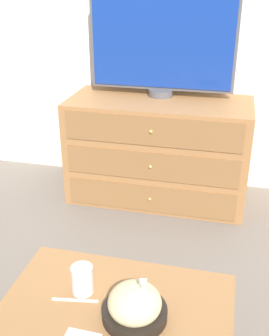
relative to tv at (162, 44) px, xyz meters
name	(u,v)px	position (x,y,z in m)	size (l,w,h in m)	color
ground_plane	(147,176)	(-0.13, 0.20, -1.08)	(12.00, 12.00, 0.00)	#70665B
wall_back	(151,6)	(-0.13, 0.22, 0.22)	(12.00, 0.05, 2.60)	white
dresser	(158,150)	(0.01, -0.11, -0.72)	(1.25, 0.57, 0.73)	#9E6B3D
tv	(162,44)	(0.00, 0.00, 0.00)	(0.98, 0.17, 0.68)	#515156
coffee_table	(114,322)	(0.15, -1.72, -0.73)	(0.85, 0.60, 0.41)	#9E6B3D
takeout_bowl	(135,306)	(0.23, -1.74, -0.62)	(0.23, 0.23, 0.21)	black
drink_cup	(82,281)	(0.00, -1.65, -0.63)	(0.08, 0.08, 0.11)	beige
knife	(75,300)	(-0.01, -1.71, -0.67)	(0.18, 0.04, 0.01)	white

